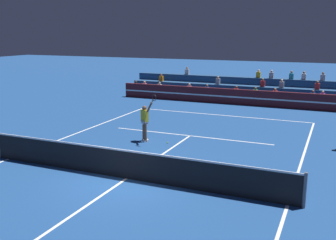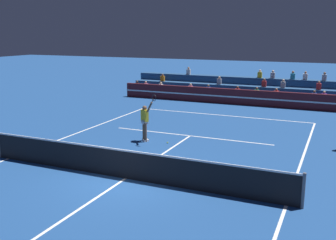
{
  "view_description": "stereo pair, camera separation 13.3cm",
  "coord_description": "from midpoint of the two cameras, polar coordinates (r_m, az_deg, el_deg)",
  "views": [
    {
      "loc": [
        6.56,
        -11.41,
        5.05
      ],
      "look_at": [
        -0.49,
        4.8,
        1.1
      ],
      "focal_mm": 42.0,
      "sensor_mm": 36.0,
      "label": 1
    },
    {
      "loc": [
        6.69,
        -11.36,
        5.05
      ],
      "look_at": [
        -0.49,
        4.8,
        1.1
      ],
      "focal_mm": 42.0,
      "sensor_mm": 36.0,
      "label": 2
    }
  ],
  "objects": [
    {
      "name": "tennis_player",
      "position": [
        18.47,
        -3.57,
        -0.15
      ],
      "size": [
        1.11,
        0.67,
        2.39
      ],
      "color": "brown",
      "rests_on": "ground"
    },
    {
      "name": "tennis_net",
      "position": [
        13.92,
        -6.36,
        -6.36
      ],
      "size": [
        12.0,
        0.1,
        1.1
      ],
      "color": "slate",
      "rests_on": "ground"
    },
    {
      "name": "court_lines",
      "position": [
        14.11,
        -6.3,
        -8.44
      ],
      "size": [
        11.1,
        23.9,
        0.01
      ],
      "color": "white",
      "rests_on": "ground"
    },
    {
      "name": "bleacher_stand",
      "position": [
        30.93,
        10.95,
        4.19
      ],
      "size": [
        18.46,
        2.85,
        2.28
      ],
      "color": "navy",
      "rests_on": "ground"
    },
    {
      "name": "ground_plane",
      "position": [
        14.11,
        -6.3,
        -8.46
      ],
      "size": [
        120.0,
        120.0,
        0.0
      ],
      "primitive_type": "plane",
      "color": "navy"
    },
    {
      "name": "sponsor_banner_wall",
      "position": [
        28.51,
        9.79,
        3.33
      ],
      "size": [
        18.0,
        0.26,
        1.1
      ],
      "color": "#51191E",
      "rests_on": "ground"
    },
    {
      "name": "tennis_ball",
      "position": [
        18.32,
        -0.28,
        -3.29
      ],
      "size": [
        0.07,
        0.07,
        0.07
      ],
      "primitive_type": "sphere",
      "color": "#C6DB33",
      "rests_on": "ground"
    }
  ]
}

